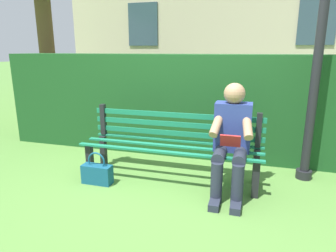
# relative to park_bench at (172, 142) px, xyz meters

# --- Properties ---
(ground) EXTENTS (60.00, 60.00, 0.00)m
(ground) POSITION_rel_park_bench_xyz_m (0.00, 0.08, -0.43)
(ground) COLOR #517F38
(park_bench) EXTENTS (2.07, 0.50, 0.81)m
(park_bench) POSITION_rel_park_bench_xyz_m (0.00, 0.00, 0.00)
(park_bench) COLOR black
(park_bench) RESTS_ON ground
(person_seated) EXTENTS (0.44, 0.73, 1.15)m
(person_seated) POSITION_rel_park_bench_xyz_m (-0.68, 0.18, 0.18)
(person_seated) COLOR navy
(person_seated) RESTS_ON ground
(hedge_backdrop) EXTENTS (6.11, 0.74, 1.51)m
(hedge_backdrop) POSITION_rel_park_bench_xyz_m (-0.25, -1.00, 0.31)
(hedge_backdrop) COLOR #19471E
(hedge_backdrop) RESTS_ON ground
(handbag) EXTENTS (0.34, 0.14, 0.37)m
(handbag) POSITION_rel_park_bench_xyz_m (0.77, 0.41, -0.31)
(handbag) COLOR navy
(handbag) RESTS_ON ground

